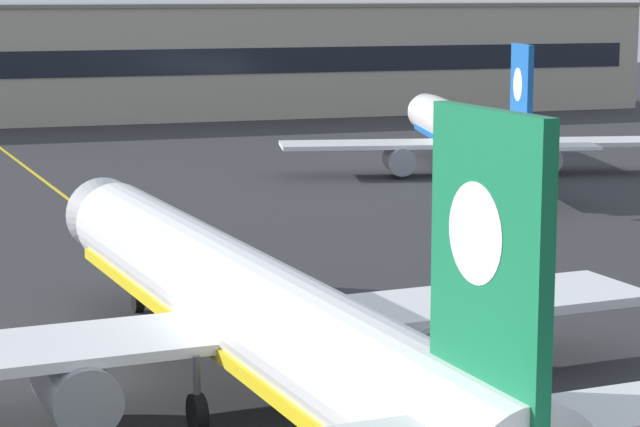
# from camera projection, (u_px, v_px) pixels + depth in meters

# --- Properties ---
(taxiway_centreline) EXTENTS (11.55, 179.67, 0.01)m
(taxiway_centreline) POSITION_uv_depth(u_px,v_px,m) (206.00, 302.00, 60.43)
(taxiway_centreline) COLOR yellow
(taxiway_centreline) RESTS_ON ground
(airliner_foreground) EXTENTS (32.30, 41.52, 11.65)m
(airliner_foreground) POSITION_uv_depth(u_px,v_px,m) (251.00, 312.00, 44.82)
(airliner_foreground) COLOR white
(airliner_foreground) RESTS_ON ground
(airliner_background) EXTENTS (29.82, 38.00, 10.76)m
(airliner_background) POSITION_uv_depth(u_px,v_px,m) (472.00, 136.00, 101.00)
(airliner_background) COLOR white
(airliner_background) RESTS_ON ground
(terminal_building) EXTENTS (129.10, 12.40, 12.74)m
(terminal_building) POSITION_uv_depth(u_px,v_px,m) (98.00, 62.00, 143.69)
(terminal_building) COLOR #B2A893
(terminal_building) RESTS_ON ground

